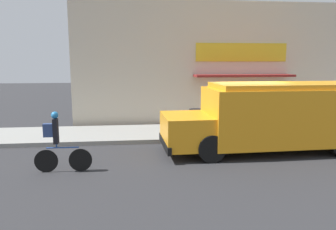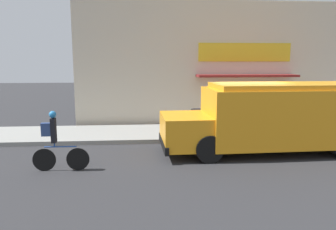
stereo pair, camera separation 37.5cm
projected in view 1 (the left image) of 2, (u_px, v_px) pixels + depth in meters
The scene contains 6 objects.
ground_plane at pixel (244, 141), 12.39m from camera, with size 70.00×70.00×0.00m, color #2B2B2D.
sidewalk at pixel (232, 131), 13.80m from camera, with size 28.00×2.91×0.16m.
storefront at pixel (222, 65), 15.16m from camera, with size 13.67×1.10×5.69m.
school_bus at pixel (276, 116), 10.91m from camera, with size 7.02×2.71×2.29m.
cyclist at pixel (58, 143), 8.86m from camera, with size 1.55×0.20×1.68m.
trash_bin at pixel (196, 119), 13.81m from camera, with size 0.60×0.60×0.85m.
Camera 1 is at (-4.24, -11.65, 3.01)m, focal length 35.00 mm.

